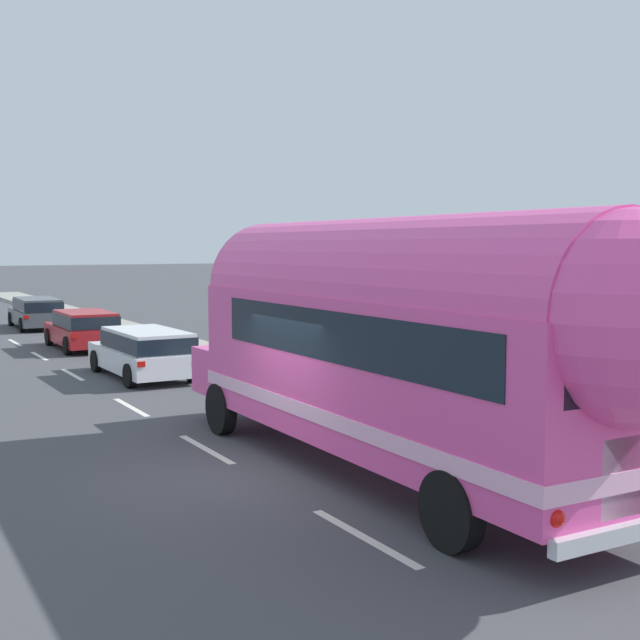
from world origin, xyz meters
TOP-DOWN VIEW (x-y plane):
  - ground_plane at (0.00, 0.00)m, footprint 300.00×300.00m
  - lane_markings at (2.62, 12.65)m, footprint 3.85×80.00m
  - sidewalk_slab at (4.88, 10.00)m, footprint 2.33×90.00m
  - painted_bus at (1.85, -1.59)m, footprint 2.69×11.74m
  - car_lead at (1.61, 10.41)m, footprint 1.96×4.62m
  - car_second at (1.78, 17.78)m, footprint 2.00×4.56m
  - car_third at (1.84, 26.30)m, footprint 2.03×4.80m

SIDE VIEW (x-z plane):
  - ground_plane at x=0.00m, z-range 0.00..0.00m
  - lane_markings at x=2.62m, z-range 0.00..0.01m
  - sidewalk_slab at x=4.88m, z-range 0.00..0.15m
  - car_second at x=1.78m, z-range 0.10..1.47m
  - car_lead at x=1.61m, z-range 0.11..1.48m
  - car_third at x=1.84m, z-range 0.11..1.48m
  - painted_bus at x=1.85m, z-range 0.24..4.37m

